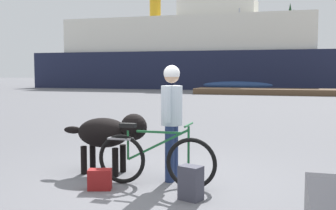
{
  "coord_description": "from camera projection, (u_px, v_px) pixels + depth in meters",
  "views": [
    {
      "loc": [
        1.86,
        -5.57,
        1.65
      ],
      "look_at": [
        0.06,
        0.52,
        1.12
      ],
      "focal_mm": 43.89,
      "sensor_mm": 36.0,
      "label": 1
    }
  ],
  "objects": [
    {
      "name": "person_cyclist",
      "position": [
        172.0,
        111.0,
        6.12
      ],
      "size": [
        0.32,
        0.53,
        1.73
      ],
      "color": "navy",
      "rests_on": "ground_plane"
    },
    {
      "name": "pine_tree_far_left",
      "position": [
        187.0,
        29.0,
        56.4
      ],
      "size": [
        3.25,
        3.25,
        12.34
      ],
      "color": "#4C331E",
      "rests_on": "ground_plane"
    },
    {
      "name": "pine_tree_mid_back",
      "position": [
        293.0,
        38.0,
        58.43
      ],
      "size": [
        2.94,
        2.94,
        10.41
      ],
      "color": "#4C331E",
      "rests_on": "ground_plane"
    },
    {
      "name": "backpack",
      "position": [
        191.0,
        183.0,
        5.23
      ],
      "size": [
        0.33,
        0.28,
        0.44
      ],
      "primitive_type": "cube",
      "rotation": [
        0.0,
        0.0,
        -0.35
      ],
      "color": "#3F3F4C",
      "rests_on": "ground_plane"
    },
    {
      "name": "ferry_boat",
      "position": [
        190.0,
        55.0,
        40.03
      ],
      "size": [
        28.96,
        8.82,
        8.99
      ],
      "color": "#191E38",
      "rests_on": "ground_plane"
    },
    {
      "name": "dock_pier",
      "position": [
        322.0,
        92.0,
        27.8
      ],
      "size": [
        17.4,
        2.69,
        0.4
      ],
      "primitive_type": "cube",
      "color": "brown",
      "rests_on": "ground_plane"
    },
    {
      "name": "bicycle",
      "position": [
        155.0,
        159.0,
        5.85
      ],
      "size": [
        1.77,
        0.44,
        0.92
      ],
      "color": "black",
      "rests_on": "ground_plane"
    },
    {
      "name": "handbag_pannier",
      "position": [
        100.0,
        179.0,
        5.69
      ],
      "size": [
        0.36,
        0.27,
        0.29
      ],
      "primitive_type": "cube",
      "rotation": [
        0.0,
        0.0,
        0.29
      ],
      "color": "maroon",
      "rests_on": "ground_plane"
    },
    {
      "name": "sailboat_moored",
      "position": [
        238.0,
        84.0,
        35.38
      ],
      "size": [
        8.3,
        2.33,
        6.97
      ],
      "color": "navy",
      "rests_on": "ground_plane"
    },
    {
      "name": "ground_plane",
      "position": [
        154.0,
        184.0,
        5.99
      ],
      "size": [
        160.0,
        160.0,
        0.0
      ],
      "primitive_type": "plane",
      "color": "slate"
    },
    {
      "name": "pine_tree_center",
      "position": [
        290.0,
        34.0,
        53.49
      ],
      "size": [
        2.84,
        2.84,
        10.45
      ],
      "color": "#4C331E",
      "rests_on": "ground_plane"
    },
    {
      "name": "dog",
      "position": [
        110.0,
        133.0,
        6.55
      ],
      "size": [
        1.44,
        0.56,
        0.98
      ],
      "color": "black",
      "rests_on": "ground_plane"
    }
  ]
}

